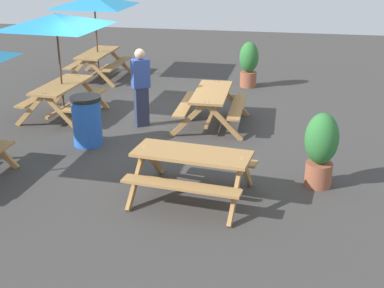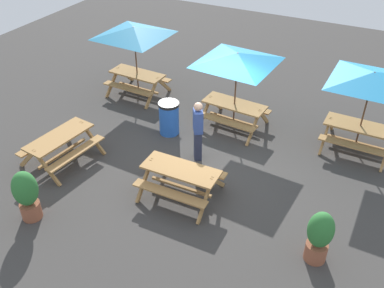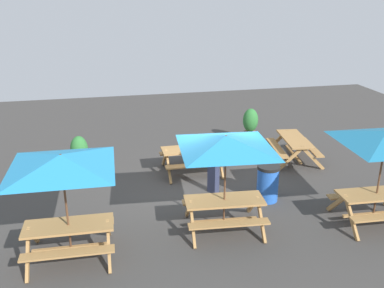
% 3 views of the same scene
% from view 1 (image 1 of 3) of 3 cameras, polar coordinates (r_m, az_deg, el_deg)
% --- Properties ---
extents(ground_plane, '(24.00, 24.00, 0.00)m').
position_cam_1_polar(ground_plane, '(11.97, -6.60, 2.55)').
color(ground_plane, '#3D3A38').
rests_on(ground_plane, ground).
extents(picnic_table_0, '(1.81, 1.55, 0.81)m').
position_cam_1_polar(picnic_table_0, '(11.40, 2.09, 4.67)').
color(picnic_table_0, '#A87A44').
rests_on(picnic_table_0, ground).
extents(picnic_table_1, '(2.83, 2.83, 2.34)m').
position_cam_1_polar(picnic_table_1, '(15.24, -10.35, 14.14)').
color(picnic_table_1, '#A87A44').
rests_on(picnic_table_1, ground).
extents(picnic_table_2, '(1.72, 1.96, 0.81)m').
position_cam_1_polar(picnic_table_2, '(8.22, -0.00, -2.19)').
color(picnic_table_2, '#A87A44').
rests_on(picnic_table_2, ground).
extents(picnic_table_3, '(2.82, 2.82, 2.34)m').
position_cam_1_polar(picnic_table_3, '(11.98, -14.25, 11.88)').
color(picnic_table_3, '#A87A44').
rests_on(picnic_table_3, ground).
extents(trash_bin_blue, '(0.59, 0.59, 0.98)m').
position_cam_1_polar(trash_bin_blue, '(10.54, -11.15, 2.46)').
color(trash_bin_blue, blue).
rests_on(trash_bin_blue, ground).
extents(potted_plant_0, '(0.54, 0.54, 1.25)m').
position_cam_1_polar(potted_plant_0, '(8.81, 13.59, -0.34)').
color(potted_plant_0, '#935138').
rests_on(potted_plant_0, ground).
extents(potted_plant_1, '(0.51, 0.51, 1.21)m').
position_cam_1_polar(potted_plant_1, '(14.48, 6.08, 8.57)').
color(potted_plant_1, '#935138').
rests_on(potted_plant_1, ground).
extents(person_standing, '(0.38, 0.42, 1.67)m').
position_cam_1_polar(person_standing, '(11.34, -5.48, 6.20)').
color(person_standing, '#2D334C').
rests_on(person_standing, ground).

